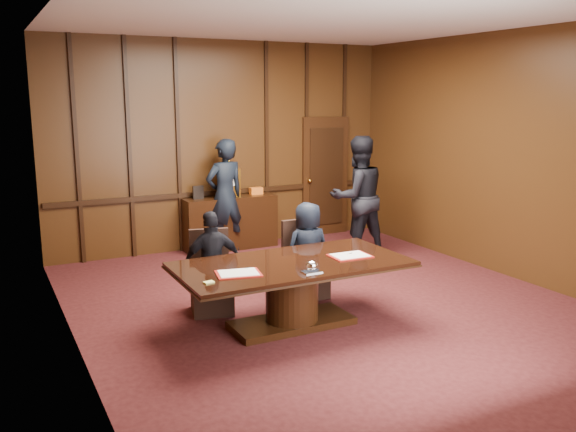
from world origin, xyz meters
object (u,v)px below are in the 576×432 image
(sideboard, at_px, (230,221))
(witness_left, at_px, (225,196))
(signatory_left, at_px, (213,263))
(conference_table, at_px, (292,283))
(signatory_right, at_px, (308,250))
(witness_right, at_px, (358,197))

(sideboard, relative_size, witness_left, 0.84)
(sideboard, height_order, signatory_left, sideboard)
(sideboard, xyz_separation_m, signatory_left, (-1.38, -2.87, 0.14))
(conference_table, bearing_deg, signatory_right, 50.91)
(witness_right, bearing_deg, conference_table, 47.26)
(conference_table, distance_m, signatory_left, 1.04)
(signatory_left, bearing_deg, conference_table, 133.27)
(conference_table, relative_size, signatory_right, 2.08)
(sideboard, bearing_deg, conference_table, -101.20)
(signatory_right, relative_size, witness_left, 0.66)
(sideboard, height_order, signatory_right, sideboard)
(signatory_left, distance_m, witness_left, 3.00)
(witness_left, relative_size, witness_right, 0.97)
(signatory_right, distance_m, witness_left, 2.73)
(signatory_left, bearing_deg, witness_left, -110.18)
(sideboard, bearing_deg, witness_left, -132.95)
(witness_left, xyz_separation_m, witness_right, (1.79, -1.27, 0.03))
(sideboard, height_order, conference_table, sideboard)
(sideboard, xyz_separation_m, conference_table, (-0.73, -3.67, 0.02))
(signatory_right, bearing_deg, witness_right, -139.00)
(conference_table, height_order, signatory_right, signatory_right)
(conference_table, xyz_separation_m, witness_left, (0.58, 3.51, 0.44))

